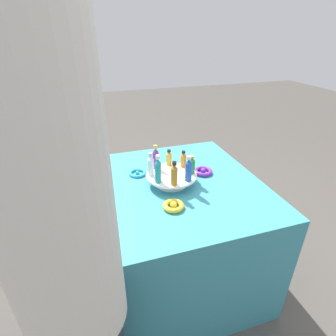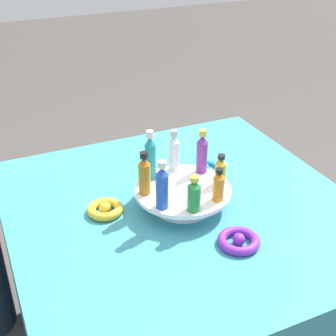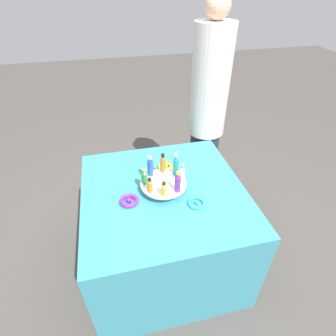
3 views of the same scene
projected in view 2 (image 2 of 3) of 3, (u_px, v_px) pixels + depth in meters
name	position (u px, v px, depth m)	size (l,w,h in m)	color
party_table	(181.00, 294.00, 1.54)	(0.99, 0.99, 0.70)	teal
display_stand	(183.00, 194.00, 1.35)	(0.28, 0.28, 0.06)	white
bottle_gold	(220.00, 171.00, 1.34)	(0.03, 0.03, 0.09)	gold
bottle_purple	(202.00, 153.00, 1.38)	(0.03, 0.03, 0.14)	#702D93
bottle_clear	(174.00, 152.00, 1.40)	(0.03, 0.03, 0.13)	silver
bottle_teal	(150.00, 157.00, 1.35)	(0.03, 0.03, 0.15)	teal
bottle_amber	(144.00, 175.00, 1.28)	(0.03, 0.03, 0.13)	#AD6B19
bottle_blue	(162.00, 187.00, 1.22)	(0.04, 0.04, 0.14)	#234CAD
bottle_green	(194.00, 195.00, 1.22)	(0.04, 0.04, 0.10)	#288438
bottle_orange	(218.00, 186.00, 1.26)	(0.03, 0.03, 0.10)	orange
ribbon_bow_teal	(206.00, 168.00, 1.54)	(0.10, 0.10, 0.02)	#2DB7CC
ribbon_bow_gold	(105.00, 209.00, 1.33)	(0.10, 0.10, 0.04)	gold
ribbon_bow_purple	(239.00, 241.00, 1.21)	(0.11, 0.11, 0.03)	purple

